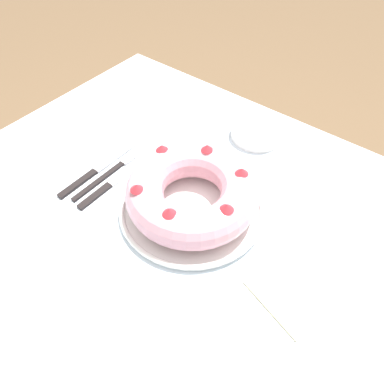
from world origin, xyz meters
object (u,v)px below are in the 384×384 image
at_px(serving_dish, 192,207).
at_px(bundt_cake, 192,192).
at_px(cake_knife, 109,186).
at_px(napkin, 287,296).
at_px(fork, 113,170).
at_px(serving_knife, 94,172).
at_px(side_bowl, 257,132).

xyz_separation_m(serving_dish, bundt_cake, (-0.00, -0.00, 0.05)).
xyz_separation_m(serving_dish, cake_knife, (-0.19, -0.06, -0.01)).
bearing_deg(napkin, bundt_cake, 168.35).
height_order(fork, serving_knife, serving_knife).
relative_size(bundt_cake, side_bowl, 2.06).
height_order(serving_dish, napkin, serving_dish).
relative_size(serving_knife, napkin, 1.77).
distance_m(bundt_cake, napkin, 0.27).
xyz_separation_m(cake_knife, side_bowl, (0.17, 0.37, 0.01)).
distance_m(cake_knife, side_bowl, 0.40).
height_order(cake_knife, napkin, cake_knife).
distance_m(fork, side_bowl, 0.38).
bearing_deg(serving_knife, napkin, 3.68).
relative_size(fork, side_bowl, 1.59).
bearing_deg(serving_knife, fork, 50.24).
relative_size(bundt_cake, serving_knife, 1.16).
xyz_separation_m(serving_knife, side_bowl, (0.23, 0.36, 0.01)).
bearing_deg(serving_dish, cake_knife, -161.71).
xyz_separation_m(serving_knife, napkin, (0.52, 0.00, -0.00)).
xyz_separation_m(fork, cake_knife, (0.03, -0.04, 0.00)).
bearing_deg(serving_dish, napkin, -11.66).
relative_size(cake_knife, napkin, 1.51).
xyz_separation_m(fork, side_bowl, (0.20, 0.32, 0.01)).
height_order(cake_knife, side_bowl, side_bowl).
relative_size(bundt_cake, napkin, 2.06).
relative_size(serving_dish, bundt_cake, 1.14).
bearing_deg(serving_dish, serving_knife, -167.82).
height_order(serving_dish, cake_knife, serving_dish).
distance_m(serving_knife, side_bowl, 0.43).
bearing_deg(serving_knife, bundt_cake, 15.77).
relative_size(serving_dish, serving_knife, 1.32).
height_order(fork, napkin, fork).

